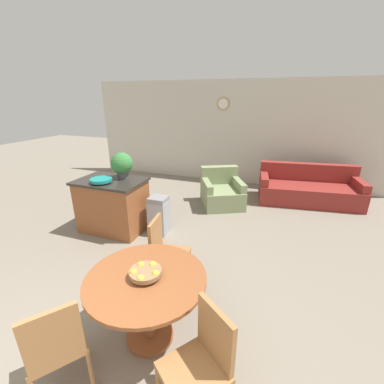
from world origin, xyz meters
name	(u,v)px	position (x,y,z in m)	size (l,w,h in m)	color
wall_back	(230,133)	(0.00, 6.32, 1.35)	(8.00, 0.09, 2.70)	beige
dining_table	(147,291)	(0.38, 0.98, 0.57)	(1.11, 1.11, 0.74)	brown
dining_chair_near_left	(56,344)	(-0.03, 0.31, 0.51)	(0.59, 0.59, 0.91)	#9E6B3D
dining_chair_near_right	(202,360)	(1.05, 0.56, 0.51)	(0.59, 0.59, 0.91)	#9E6B3D
dining_chair_far_side	(165,250)	(0.20, 1.75, 0.51)	(0.47, 0.47, 0.91)	#9E6B3D
fruit_bowl	(145,272)	(0.38, 0.98, 0.79)	(0.30, 0.30, 0.10)	olive
kitchen_island	(113,205)	(-1.31, 2.78, 0.47)	(1.15, 0.79, 0.94)	brown
teal_bowl	(101,180)	(-1.35, 2.61, 0.98)	(0.35, 0.35, 0.08)	teal
potted_plant	(122,164)	(-1.16, 2.96, 1.18)	(0.37, 0.37, 0.45)	#4C4C51
trash_bin	(159,215)	(-0.49, 2.94, 0.33)	(0.32, 0.30, 0.67)	#9E9EA3
couch	(308,190)	(2.06, 5.40, 0.28)	(2.25, 1.22, 0.82)	maroon
armchair	(222,193)	(0.25, 4.55, 0.28)	(1.16, 1.19, 0.80)	gray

